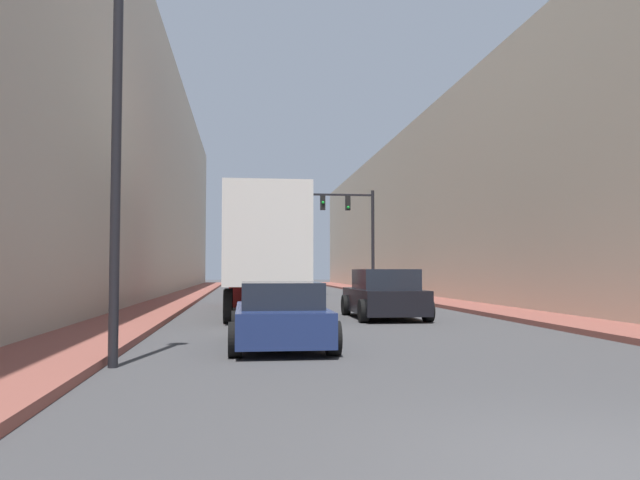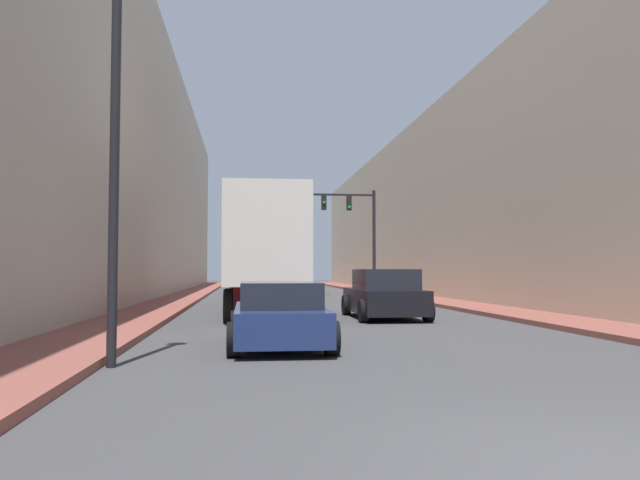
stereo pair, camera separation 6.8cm
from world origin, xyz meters
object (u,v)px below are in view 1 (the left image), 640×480
(suv_car, at_px, (384,295))
(traffic_signal_gantry, at_px, (346,220))
(semi_truck, at_px, (262,250))
(street_lamp, at_px, (118,54))
(sedan_car, at_px, (280,315))

(suv_car, bearing_deg, traffic_signal_gantry, 84.49)
(semi_truck, bearing_deg, traffic_signal_gantry, 69.16)
(suv_car, distance_m, traffic_signal_gantry, 18.54)
(street_lamp, bearing_deg, suv_car, 55.15)
(semi_truck, relative_size, traffic_signal_gantry, 1.79)
(sedan_car, distance_m, street_lamp, 5.87)
(sedan_car, bearing_deg, traffic_signal_gantry, 77.52)
(street_lamp, bearing_deg, semi_truck, 77.83)
(suv_car, height_order, traffic_signal_gantry, traffic_signal_gantry)
(semi_truck, height_order, sedan_car, semi_truck)
(suv_car, relative_size, street_lamp, 0.55)
(sedan_car, height_order, traffic_signal_gantry, traffic_signal_gantry)
(traffic_signal_gantry, distance_m, street_lamp, 28.84)
(traffic_signal_gantry, bearing_deg, sedan_car, -102.48)
(sedan_car, distance_m, traffic_signal_gantry, 26.02)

